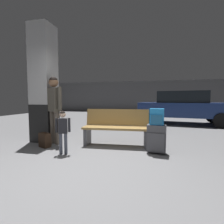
% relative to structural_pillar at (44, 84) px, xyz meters
% --- Properties ---
extents(ground_plane, '(18.00, 18.00, 0.10)m').
position_rel_structural_pillar_xyz_m(ground_plane, '(1.82, 2.33, -1.59)').
color(ground_plane, slate).
extents(garage_back_wall, '(18.00, 0.12, 2.80)m').
position_rel_structural_pillar_xyz_m(garage_back_wall, '(1.82, 11.19, -0.14)').
color(garage_back_wall, '#565658').
rests_on(garage_back_wall, ground_plane).
extents(structural_pillar, '(0.57, 0.57, 3.10)m').
position_rel_structural_pillar_xyz_m(structural_pillar, '(0.00, 0.00, 0.00)').
color(structural_pillar, black).
rests_on(structural_pillar, ground_plane).
extents(bench, '(1.63, 0.62, 0.89)m').
position_rel_structural_pillar_xyz_m(bench, '(2.00, -0.01, -1.10)').
color(bench, '#9E7A42').
rests_on(bench, ground_plane).
extents(suitcase, '(0.40, 0.28, 0.60)m').
position_rel_structural_pillar_xyz_m(suitcase, '(2.95, -0.47, -1.22)').
color(suitcase, '#4C4C51').
rests_on(suitcase, ground_plane).
extents(backpack_bright, '(0.30, 0.22, 0.34)m').
position_rel_structural_pillar_xyz_m(backpack_bright, '(2.95, -0.47, -0.77)').
color(backpack_bright, '#268CD8').
rests_on(backpack_bright, suitcase).
extents(child, '(0.28, 0.17, 0.90)m').
position_rel_structural_pillar_xyz_m(child, '(1.07, -0.94, -0.99)').
color(child, '#4C5160').
rests_on(child, ground_plane).
extents(adult, '(0.54, 0.32, 1.70)m').
position_rel_structural_pillar_xyz_m(adult, '(0.44, -0.24, -0.49)').
color(adult, brown).
rests_on(adult, ground_plane).
extents(backpack_dark_floor, '(0.32, 0.28, 0.34)m').
position_rel_structural_pillar_xyz_m(backpack_dark_floor, '(0.39, -0.58, -1.37)').
color(backpack_dark_floor, black).
rests_on(backpack_dark_floor, ground_plane).
extents(parked_car_near, '(4.30, 2.25, 1.51)m').
position_rel_structural_pillar_xyz_m(parked_car_near, '(4.36, 4.27, -0.73)').
color(parked_car_near, navy).
rests_on(parked_car_near, ground_plane).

